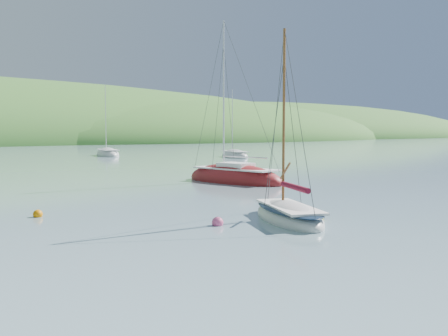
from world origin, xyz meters
TOP-DOWN VIEW (x-y plane):
  - ground at (0.00, 0.00)m, footprint 700.00×700.00m
  - daysailer_white at (0.07, 1.75)m, footprint 4.26×6.19m
  - sloop_red at (8.15, 15.87)m, footprint 4.51×9.34m
  - distant_sloop_b at (17.05, 58.95)m, footprint 4.59×8.84m
  - distant_sloop_d at (30.22, 43.82)m, footprint 4.67×8.07m
  - mooring_buoys at (-3.27, 3.94)m, footprint 9.82×8.76m

SIDE VIEW (x-z plane):
  - ground at x=0.00m, z-range 0.00..0.00m
  - mooring_buoys at x=-3.27m, z-range -0.12..0.36m
  - distant_sloop_d at x=30.22m, z-range -5.26..5.63m
  - distant_sloop_b at x=17.05m, z-range -5.81..6.20m
  - daysailer_white at x=0.07m, z-range -4.26..4.68m
  - sloop_red at x=8.15m, z-range -6.39..6.87m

